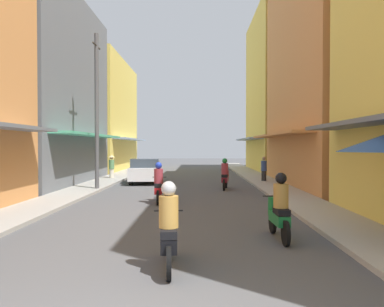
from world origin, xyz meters
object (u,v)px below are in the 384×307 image
at_px(motorbike_black, 169,229).
at_px(parked_car, 145,170).
at_px(motorbike_green, 279,210).
at_px(pedestrian_midway, 112,166).
at_px(utility_pole, 97,111).
at_px(motorbike_maroon, 225,175).
at_px(motorbike_red, 159,185).
at_px(motorbike_orange, 157,166).
at_px(pedestrian_far, 264,170).

relative_size(motorbike_black, parked_car, 0.43).
distance_m(motorbike_green, pedestrian_midway, 17.48).
relative_size(motorbike_green, utility_pole, 0.24).
distance_m(motorbike_maroon, motorbike_red, 5.44).
distance_m(motorbike_orange, pedestrian_far, 11.75).
height_order(motorbike_orange, motorbike_green, motorbike_green).
height_order(motorbike_orange, pedestrian_midway, pedestrian_midway).
xyz_separation_m(motorbike_red, motorbike_orange, (-1.96, 17.23, -0.20)).
bearing_deg(parked_car, utility_pole, -113.47).
relative_size(motorbike_red, motorbike_green, 1.00).
height_order(motorbike_orange, parked_car, parked_car).
bearing_deg(pedestrian_far, motorbike_maroon, -126.33).
bearing_deg(motorbike_orange, pedestrian_far, -51.15).
xyz_separation_m(motorbike_maroon, motorbike_green, (0.54, -10.32, 0.00)).
bearing_deg(motorbike_green, motorbike_red, 120.88).
relative_size(motorbike_maroon, pedestrian_far, 1.15).
relative_size(motorbike_red, motorbike_black, 1.00).
xyz_separation_m(parked_car, pedestrian_midway, (-2.48, 2.07, 0.17)).
height_order(motorbike_maroon, pedestrian_far, motorbike_maroon).
height_order(motorbike_red, pedestrian_midway, pedestrian_midway).
bearing_deg(motorbike_green, motorbike_black, -138.18).
xyz_separation_m(motorbike_black, pedestrian_midway, (-5.12, 17.92, 0.21)).
bearing_deg(parked_car, motorbike_orange, 91.95).
bearing_deg(utility_pole, motorbike_red, -48.67).
relative_size(motorbike_orange, utility_pole, 0.24).
bearing_deg(utility_pole, motorbike_green, -54.54).
bearing_deg(motorbike_green, parked_car, 110.25).
bearing_deg(pedestrian_midway, parked_car, -39.81).
height_order(motorbike_green, motorbike_black, same).
height_order(motorbike_maroon, pedestrian_midway, pedestrian_midway).
bearing_deg(pedestrian_midway, motorbike_red, -67.71).
xyz_separation_m(motorbike_green, motorbike_black, (-2.41, -2.16, 0.00)).
distance_m(pedestrian_far, utility_pole, 10.26).
relative_size(motorbike_orange, motorbike_green, 1.00).
relative_size(parked_car, pedestrian_far, 2.72).
height_order(pedestrian_midway, pedestrian_far, pedestrian_midway).
bearing_deg(parked_car, pedestrian_midway, 140.19).
height_order(motorbike_red, parked_car, motorbike_red).
distance_m(parked_car, utility_pole, 5.48).
bearing_deg(parked_car, pedestrian_far, 0.60).
relative_size(motorbike_green, pedestrian_midway, 1.12).
bearing_deg(pedestrian_midway, motorbike_maroon, -37.93).
relative_size(motorbike_red, pedestrian_midway, 1.12).
xyz_separation_m(motorbike_red, pedestrian_midway, (-4.13, 10.07, 0.21)).
relative_size(motorbike_red, parked_car, 0.43).
height_order(motorbike_black, pedestrian_far, motorbike_black).
xyz_separation_m(motorbike_maroon, parked_car, (-4.51, 3.38, 0.04)).
height_order(parked_car, pedestrian_far, pedestrian_far).
bearing_deg(utility_pole, pedestrian_midway, 96.46).
bearing_deg(parked_car, motorbike_red, -78.37).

